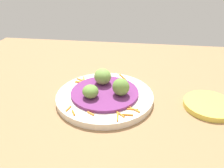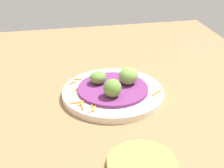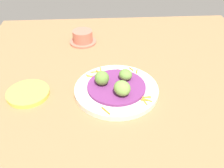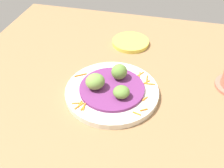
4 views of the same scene
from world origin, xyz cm
name	(u,v)px [view 4 (image 4 of 4)]	position (x,y,z in cm)	size (l,w,h in cm)	color
table_surface	(126,109)	(0.00, 0.00, 1.00)	(110.00, 110.00, 2.00)	#936D47
main_plate	(112,92)	(4.92, -3.79, 2.87)	(26.34, 26.34, 1.74)	silver
cabbage_bed	(112,88)	(4.92, -3.79, 4.16)	(18.28, 18.28, 0.83)	#702D6B
carrot_garnish	(116,92)	(3.58, -2.96, 3.94)	(23.83, 19.78, 0.40)	orange
guac_scoop_left	(95,82)	(9.30, -2.49, 6.81)	(4.80, 5.33, 4.47)	#759E47
guac_scoop_center	(121,92)	(1.60, -0.66, 6.22)	(4.16, 4.47, 3.29)	olive
guac_scoop_right	(119,72)	(3.86, -8.24, 6.84)	(4.61, 4.38, 4.54)	olive
side_plate_small	(131,42)	(4.76, -31.30, 2.69)	(13.12, 13.12, 1.38)	#E0CC4C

